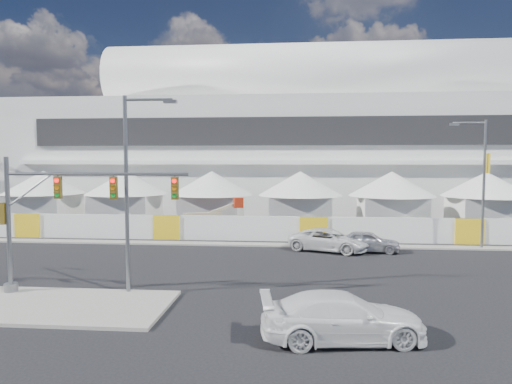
# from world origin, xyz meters

# --- Properties ---
(ground) EXTENTS (160.00, 160.00, 0.00)m
(ground) POSITION_xyz_m (0.00, 0.00, 0.00)
(ground) COLOR black
(ground) RESTS_ON ground
(median_island) EXTENTS (10.00, 5.00, 0.15)m
(median_island) POSITION_xyz_m (-6.00, -3.00, 0.07)
(median_island) COLOR gray
(median_island) RESTS_ON ground
(far_curb) EXTENTS (80.00, 1.20, 0.12)m
(far_curb) POSITION_xyz_m (20.00, 12.50, 0.06)
(far_curb) COLOR gray
(far_curb) RESTS_ON ground
(stadium) EXTENTS (80.00, 24.80, 21.98)m
(stadium) POSITION_xyz_m (8.71, 41.50, 9.45)
(stadium) COLOR silver
(stadium) RESTS_ON ground
(tent_row) EXTENTS (53.40, 8.40, 5.40)m
(tent_row) POSITION_xyz_m (0.50, 24.00, 3.15)
(tent_row) COLOR silver
(tent_row) RESTS_ON ground
(hoarding_fence) EXTENTS (70.00, 0.25, 2.00)m
(hoarding_fence) POSITION_xyz_m (6.00, 14.50, 1.00)
(hoarding_fence) COLOR white
(hoarding_fence) RESTS_ON ground
(sedan_silver) EXTENTS (2.22, 4.58, 1.50)m
(sedan_silver) POSITION_xyz_m (9.70, 10.70, 0.75)
(sedan_silver) COLOR silver
(sedan_silver) RESTS_ON ground
(pickup_curb) EXTENTS (4.40, 6.22, 1.58)m
(pickup_curb) POSITION_xyz_m (6.96, 10.79, 0.79)
(pickup_curb) COLOR silver
(pickup_curb) RESTS_ON ground
(pickup_near) EXTENTS (3.19, 6.21, 1.72)m
(pickup_near) POSITION_xyz_m (6.29, -5.63, 0.86)
(pickup_near) COLOR white
(pickup_near) RESTS_ON ground
(lot_car_a) EXTENTS (3.36, 4.17, 1.33)m
(lot_car_a) POSITION_xyz_m (16.04, 18.62, 0.67)
(lot_car_a) COLOR silver
(lot_car_a) RESTS_ON ground
(traffic_mast) EXTENTS (9.16, 0.64, 6.54)m
(traffic_mast) POSITION_xyz_m (-7.11, -1.33, 3.84)
(traffic_mast) COLOR slate
(traffic_mast) RESTS_ON median_island
(streetlight_median) EXTENTS (2.61, 0.26, 9.42)m
(streetlight_median) POSITION_xyz_m (-3.27, -0.80, 5.56)
(streetlight_median) COLOR gray
(streetlight_median) RESTS_ON median_island
(streetlight_curb) EXTENTS (2.79, 0.63, 9.44)m
(streetlight_curb) POSITION_xyz_m (18.00, 12.50, 5.48)
(streetlight_curb) COLOR gray
(streetlight_curb) RESTS_ON ground
(boom_lift) EXTENTS (6.49, 2.38, 3.19)m
(boom_lift) POSITION_xyz_m (-3.96, 16.82, 0.86)
(boom_lift) COLOR red
(boom_lift) RESTS_ON ground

